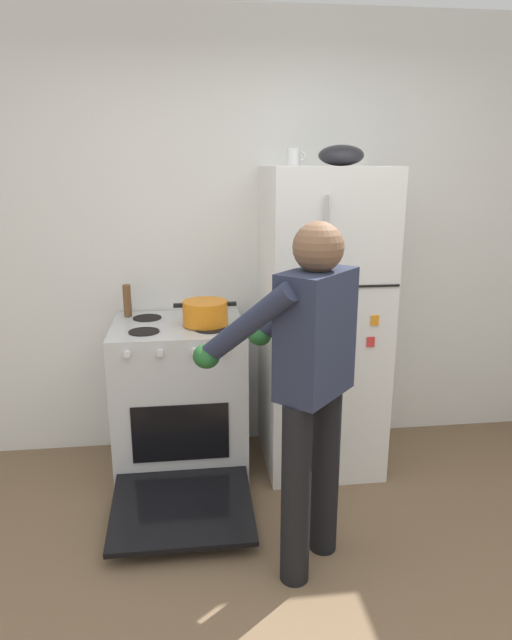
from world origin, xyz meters
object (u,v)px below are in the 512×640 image
refrigerator (322,322)px  pepper_mill (127,300)px  person_cook (306,370)px  mixing_bowl (341,155)px  red_pot (205,313)px  stove_range (181,400)px  coffee_mug (294,157)px

refrigerator → pepper_mill: refrigerator is taller
person_cook → mixing_bowl: (0.37, 0.93, 0.90)m
red_pot → pepper_mill: bearing=151.5°
pepper_mill → mixing_bowl: bearing=-9.2°
red_pot → pepper_mill: pepper_mill is taller
refrigerator → red_pot: (-0.70, -0.05, 0.09)m
refrigerator → mixing_bowl: (0.08, 0.00, 0.96)m
stove_range → coffee_mug: size_ratio=10.97×
pepper_mill → mixing_bowl: 1.51m
pepper_mill → mixing_bowl: size_ratio=0.76×
stove_range → coffee_mug: 1.56m
red_pot → coffee_mug: (0.52, 0.10, 0.86)m
coffee_mug → mixing_bowl: 0.26m
stove_range → red_pot: bearing=-11.3°
red_pot → coffee_mug: size_ratio=3.20×
coffee_mug → mixing_bowl: size_ratio=0.44×
stove_range → coffee_mug: coffee_mug is taller
pepper_mill → coffee_mug: bearing=-8.7°
red_pot → pepper_mill: 0.52m
mixing_bowl → stove_range: bearing=-178.9°
person_cook → red_pot: 0.97m
person_cook → mixing_bowl: bearing=68.1°
mixing_bowl → coffee_mug: bearing=169.0°
red_pot → mixing_bowl: 1.16m
red_pot → coffee_mug: 1.01m
refrigerator → mixing_bowl: 0.96m
person_cook → red_pot: person_cook is taller
person_cook → red_pot: bearing=114.5°
person_cook → mixing_bowl: mixing_bowl is taller
stove_range → pepper_mill: (-0.30, 0.22, 0.57)m
refrigerator → person_cook: size_ratio=1.13×
person_cook → mixing_bowl: 1.35m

